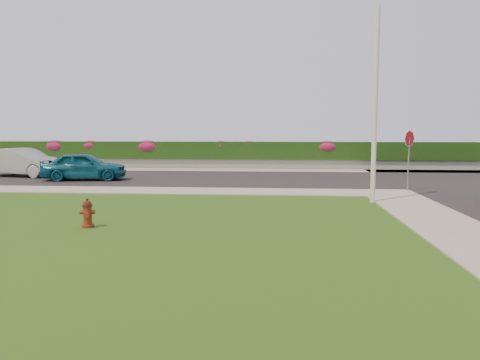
# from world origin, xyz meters

# --- Properties ---
(ground) EXTENTS (120.00, 120.00, 0.00)m
(ground) POSITION_xyz_m (0.00, 0.00, 0.00)
(ground) COLOR black
(ground) RESTS_ON ground
(street_far) EXTENTS (26.00, 8.00, 0.04)m
(street_far) POSITION_xyz_m (-5.00, 14.00, 0.02)
(street_far) COLOR black
(street_far) RESTS_ON ground
(sidewalk_far) EXTENTS (24.00, 2.00, 0.04)m
(sidewalk_far) POSITION_xyz_m (-6.00, 9.00, 0.02)
(sidewalk_far) COLOR gray
(sidewalk_far) RESTS_ON ground
(curb_corner) EXTENTS (2.00, 2.00, 0.04)m
(curb_corner) POSITION_xyz_m (7.00, 9.00, 0.02)
(curb_corner) COLOR gray
(curb_corner) RESTS_ON ground
(sidewalk_beyond) EXTENTS (34.00, 2.00, 0.04)m
(sidewalk_beyond) POSITION_xyz_m (-1.00, 19.00, 0.02)
(sidewalk_beyond) COLOR gray
(sidewalk_beyond) RESTS_ON ground
(retaining_wall) EXTENTS (34.00, 0.40, 0.60)m
(retaining_wall) POSITION_xyz_m (-1.00, 20.50, 0.30)
(retaining_wall) COLOR gray
(retaining_wall) RESTS_ON ground
(hedge) EXTENTS (32.00, 0.90, 1.10)m
(hedge) POSITION_xyz_m (-1.00, 20.60, 1.15)
(hedge) COLOR black
(hedge) RESTS_ON retaining_wall
(fire_hydrant) EXTENTS (0.37, 0.35, 0.71)m
(fire_hydrant) POSITION_xyz_m (-1.87, 1.96, 0.34)
(fire_hydrant) COLOR #570E0D
(fire_hydrant) RESTS_ON ground
(sedan_teal) EXTENTS (4.08, 2.13, 1.33)m
(sedan_teal) POSITION_xyz_m (-6.43, 12.52, 0.70)
(sedan_teal) COLOR #0D5066
(sedan_teal) RESTS_ON street_far
(sedan_silver) EXTENTS (4.62, 2.46, 1.45)m
(sedan_silver) POSITION_xyz_m (-10.33, 14.03, 0.76)
(sedan_silver) COLOR #A7ABAF
(sedan_silver) RESTS_ON street_far
(utility_pole) EXTENTS (0.16, 0.16, 6.38)m
(utility_pole) POSITION_xyz_m (5.94, 6.69, 3.19)
(utility_pole) COLOR silver
(utility_pole) RESTS_ON ground
(stop_sign) EXTENTS (0.50, 0.45, 2.40)m
(stop_sign) POSITION_xyz_m (7.87, 9.69, 1.77)
(stop_sign) COLOR slate
(stop_sign) RESTS_ON ground
(flower_clump_a) EXTENTS (1.49, 0.96, 0.75)m
(flower_clump_a) POSITION_xyz_m (-11.73, 20.50, 1.40)
(flower_clump_a) COLOR #AC1D52
(flower_clump_a) RESTS_ON hedge
(flower_clump_b) EXTENTS (1.29, 0.83, 0.64)m
(flower_clump_b) POSITION_xyz_m (-9.40, 20.50, 1.44)
(flower_clump_b) COLOR #AC1D52
(flower_clump_b) RESTS_ON hedge
(flower_clump_c) EXTENTS (1.56, 1.01, 0.78)m
(flower_clump_c) POSITION_xyz_m (-5.55, 20.50, 1.39)
(flower_clump_c) COLOR #AC1D52
(flower_clump_c) RESTS_ON hedge
(flower_clump_d) EXTENTS (1.11, 0.72, 0.56)m
(flower_clump_d) POSITION_xyz_m (-0.86, 20.50, 1.48)
(flower_clump_d) COLOR #AC1D52
(flower_clump_d) RESTS_ON hedge
(flower_clump_e) EXTENTS (1.03, 0.66, 0.51)m
(flower_clump_e) POSITION_xyz_m (0.95, 20.50, 1.50)
(flower_clump_e) COLOR #AC1D52
(flower_clump_e) RESTS_ON hedge
(flower_clump_f) EXTENTS (1.50, 0.96, 0.75)m
(flower_clump_f) POSITION_xyz_m (5.82, 20.50, 1.40)
(flower_clump_f) COLOR #AC1D52
(flower_clump_f) RESTS_ON hedge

